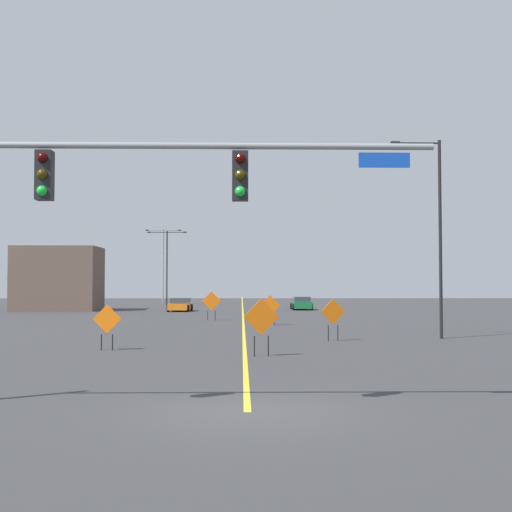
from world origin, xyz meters
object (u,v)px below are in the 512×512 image
(construction_sign_right_shoulder, at_px, (211,302))
(traffic_signal_assembly, at_px, (53,193))
(street_lamp_far_right, at_px, (437,229))
(construction_sign_left_lane, at_px, (107,321))
(street_lamp_mid_left, at_px, (167,261))
(construction_sign_left_shoulder, at_px, (261,320))
(car_green_far, at_px, (301,303))
(construction_sign_right_lane, at_px, (333,314))
(construction_sign_median_far, at_px, (270,307))
(car_orange_passing, at_px, (180,305))
(street_lamp_far_left, at_px, (163,260))

(construction_sign_right_shoulder, bearing_deg, traffic_signal_assembly, -92.98)
(street_lamp_far_right, relative_size, construction_sign_left_lane, 5.27)
(street_lamp_mid_left, relative_size, construction_sign_left_shoulder, 4.22)
(car_green_far, bearing_deg, construction_sign_left_lane, -105.63)
(construction_sign_left_lane, bearing_deg, construction_sign_right_shoulder, 81.46)
(construction_sign_right_lane, relative_size, car_green_far, 0.44)
(street_lamp_far_right, relative_size, construction_sign_right_lane, 4.96)
(construction_sign_right_lane, bearing_deg, construction_sign_left_lane, -156.72)
(construction_sign_left_shoulder, bearing_deg, construction_sign_right_lane, 61.57)
(construction_sign_median_far, bearing_deg, construction_sign_left_shoulder, -93.44)
(traffic_signal_assembly, bearing_deg, car_orange_passing, 92.17)
(construction_sign_left_lane, distance_m, construction_sign_median_far, 17.64)
(construction_sign_right_lane, distance_m, car_orange_passing, 35.03)
(street_lamp_far_left, bearing_deg, construction_sign_median_far, -74.72)
(street_lamp_mid_left, bearing_deg, construction_sign_right_lane, -75.03)
(construction_sign_right_shoulder, height_order, construction_sign_right_lane, construction_sign_right_shoulder)
(traffic_signal_assembly, xyz_separation_m, street_lamp_mid_left, (-5.02, 67.03, 0.77))
(car_green_far, bearing_deg, construction_sign_left_shoulder, -97.03)
(street_lamp_far_right, xyz_separation_m, car_orange_passing, (-15.51, 32.27, -4.75))
(construction_sign_right_shoulder, relative_size, construction_sign_median_far, 1.08)
(traffic_signal_assembly, distance_m, car_green_far, 55.46)
(car_orange_passing, bearing_deg, street_lamp_mid_left, 100.81)
(construction_sign_left_lane, distance_m, car_orange_passing, 37.69)
(construction_sign_right_shoulder, bearing_deg, construction_sign_median_far, -54.08)
(construction_sign_right_lane, bearing_deg, car_orange_passing, 106.94)
(construction_sign_right_lane, bearing_deg, traffic_signal_assembly, -115.57)
(street_lamp_far_left, bearing_deg, car_orange_passing, -79.21)
(street_lamp_mid_left, xyz_separation_m, construction_sign_left_lane, (3.58, -53.90, -4.21))
(construction_sign_median_far, bearing_deg, construction_sign_left_lane, -114.35)
(construction_sign_right_shoulder, height_order, construction_sign_left_lane, construction_sign_right_shoulder)
(construction_sign_left_lane, height_order, car_orange_passing, construction_sign_left_lane)
(construction_sign_left_shoulder, height_order, construction_sign_right_lane, construction_sign_left_shoulder)
(construction_sign_median_far, bearing_deg, car_green_far, 80.37)
(construction_sign_right_shoulder, height_order, construction_sign_median_far, construction_sign_right_shoulder)
(street_lamp_mid_left, distance_m, street_lamp_far_right, 51.94)
(traffic_signal_assembly, bearing_deg, construction_sign_median_far, 78.71)
(street_lamp_far_right, height_order, street_lamp_far_left, street_lamp_far_right)
(construction_sign_right_lane, xyz_separation_m, car_orange_passing, (-10.20, 33.50, -0.63))
(street_lamp_far_right, bearing_deg, street_lamp_far_left, 109.89)
(traffic_signal_assembly, bearing_deg, car_green_far, 79.48)
(traffic_signal_assembly, relative_size, street_lamp_mid_left, 1.39)
(street_lamp_far_left, height_order, construction_sign_left_lane, street_lamp_far_left)
(construction_sign_left_shoulder, xyz_separation_m, construction_sign_right_lane, (3.56, 6.58, -0.10))
(street_lamp_far_right, height_order, construction_sign_median_far, street_lamp_far_right)
(construction_sign_right_shoulder, bearing_deg, street_lamp_mid_left, 101.94)
(construction_sign_median_far, xyz_separation_m, car_orange_passing, (-7.75, 21.62, -0.57))
(traffic_signal_assembly, distance_m, street_lamp_far_right, 23.00)
(car_orange_passing, bearing_deg, street_lamp_far_right, -64.33)
(street_lamp_far_left, relative_size, car_orange_passing, 2.45)
(street_lamp_far_right, bearing_deg, construction_sign_right_lane, -166.96)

